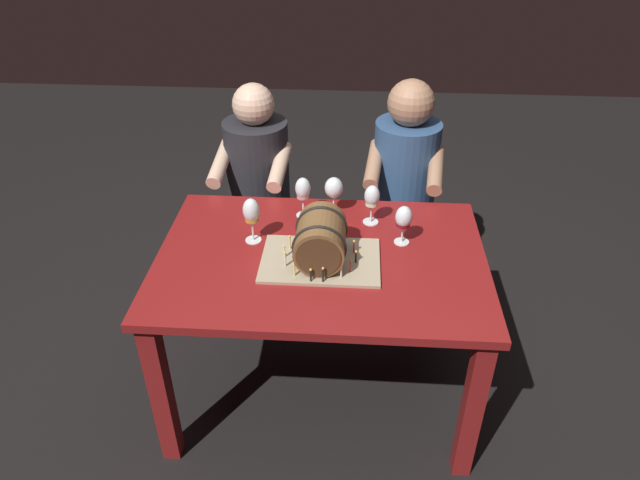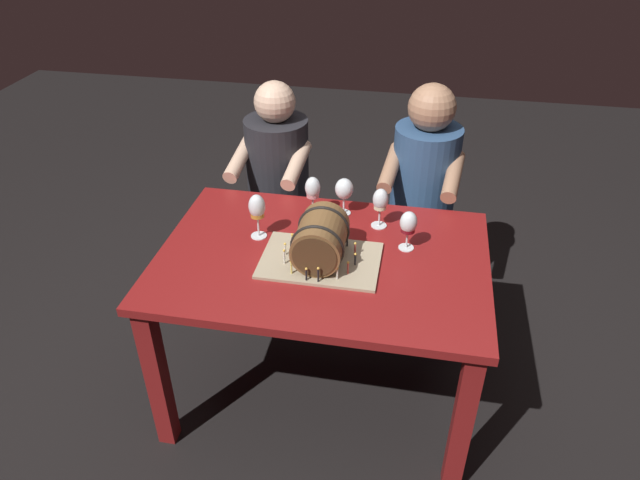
# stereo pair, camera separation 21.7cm
# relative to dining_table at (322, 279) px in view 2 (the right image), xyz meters

# --- Properties ---
(ground_plane) EXTENTS (8.00, 8.00, 0.00)m
(ground_plane) POSITION_rel_dining_table_xyz_m (0.00, 0.00, -0.63)
(ground_plane) COLOR black
(dining_table) EXTENTS (1.29, 0.89, 0.75)m
(dining_table) POSITION_rel_dining_table_xyz_m (0.00, 0.00, 0.00)
(dining_table) COLOR maroon
(dining_table) RESTS_ON ground
(barrel_cake) EXTENTS (0.45, 0.31, 0.21)m
(barrel_cake) POSITION_rel_dining_table_xyz_m (-0.00, -0.04, 0.21)
(barrel_cake) COLOR tan
(barrel_cake) RESTS_ON dining_table
(wine_glass_white) EXTENTS (0.07, 0.07, 0.18)m
(wine_glass_white) POSITION_rel_dining_table_xyz_m (0.19, 0.26, 0.23)
(wine_glass_white) COLOR white
(wine_glass_white) RESTS_ON dining_table
(wine_glass_amber) EXTENTS (0.07, 0.07, 0.19)m
(wine_glass_amber) POSITION_rel_dining_table_xyz_m (-0.28, 0.09, 0.25)
(wine_glass_amber) COLOR white
(wine_glass_amber) RESTS_ON dining_table
(wine_glass_rose) EXTENTS (0.07, 0.07, 0.18)m
(wine_glass_rose) POSITION_rel_dining_table_xyz_m (-0.10, 0.29, 0.24)
(wine_glass_rose) COLOR white
(wine_glass_rose) RESTS_ON dining_table
(wine_glass_empty) EXTENTS (0.08, 0.08, 0.17)m
(wine_glass_empty) POSITION_rel_dining_table_xyz_m (0.03, 0.33, 0.23)
(wine_glass_empty) COLOR white
(wine_glass_empty) RESTS_ON dining_table
(wine_glass_red) EXTENTS (0.07, 0.07, 0.17)m
(wine_glass_red) POSITION_rel_dining_table_xyz_m (0.32, 0.11, 0.23)
(wine_glass_red) COLOR white
(wine_glass_red) RESTS_ON dining_table
(person_seated_left) EXTENTS (0.37, 0.47, 1.17)m
(person_seated_left) POSITION_rel_dining_table_xyz_m (-0.37, 0.74, -0.10)
(person_seated_left) COLOR black
(person_seated_left) RESTS_ON ground
(person_seated_right) EXTENTS (0.39, 0.48, 1.21)m
(person_seated_right) POSITION_rel_dining_table_xyz_m (0.37, 0.74, -0.08)
(person_seated_right) COLOR #1B2D46
(person_seated_right) RESTS_ON ground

